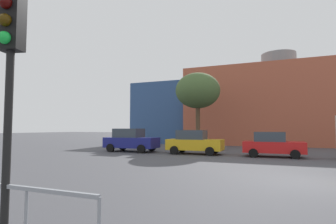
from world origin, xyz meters
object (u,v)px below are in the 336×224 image
(parked_car_2, at_px, (272,144))
(bare_tree_0, at_px, (198,91))
(traffic_light_near_left, at_px, (9,61))
(parked_car_1, at_px, (194,142))
(parked_car_0, at_px, (131,140))

(parked_car_2, relative_size, bare_tree_0, 0.54)
(traffic_light_near_left, distance_m, bare_tree_0, 21.37)
(parked_car_1, bearing_deg, traffic_light_near_left, -84.29)
(parked_car_1, xyz_separation_m, bare_tree_0, (-1.09, 5.09, 4.55))
(parked_car_0, relative_size, traffic_light_near_left, 1.07)
(parked_car_2, bearing_deg, bare_tree_0, 141.91)
(parked_car_0, xyz_separation_m, traffic_light_near_left, (6.96, -15.97, 2.03))
(parked_car_0, relative_size, parked_car_2, 1.13)
(parked_car_0, xyz_separation_m, parked_car_2, (10.76, 0.00, -0.11))
(parked_car_1, relative_size, bare_tree_0, 0.57)
(parked_car_0, bearing_deg, bare_tree_0, 49.97)
(parked_car_1, relative_size, parked_car_2, 1.06)
(traffic_light_near_left, relative_size, bare_tree_0, 0.56)
(parked_car_1, bearing_deg, parked_car_2, 0.00)
(parked_car_0, xyz_separation_m, bare_tree_0, (4.27, 5.09, 4.50))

